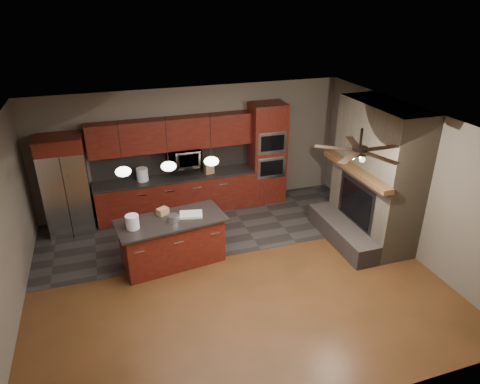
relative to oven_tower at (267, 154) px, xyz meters
name	(u,v)px	position (x,y,z in m)	size (l,w,h in m)	color
ground	(232,275)	(-1.70, -2.69, -1.19)	(7.00, 7.00, 0.00)	brown
ceiling	(231,125)	(-1.70, -2.69, 1.61)	(7.00, 6.00, 0.02)	white
back_wall	(193,149)	(-1.70, 0.31, 0.21)	(7.00, 0.02, 2.80)	#6D6357
right_wall	(407,180)	(1.80, -2.69, 0.21)	(0.02, 6.00, 2.80)	#6D6357
left_wall	(0,241)	(-5.20, -2.69, 0.21)	(0.02, 6.00, 2.80)	#6D6357
slate_tile_patch	(208,227)	(-1.70, -0.89, -1.19)	(7.00, 2.40, 0.01)	#35322F
fireplace_column	(374,180)	(1.34, -2.29, 0.11)	(1.30, 2.10, 2.80)	#726551
back_cabinetry	(176,176)	(-2.18, 0.05, -0.30)	(3.59, 0.64, 2.20)	maroon
oven_tower	(267,154)	(0.00, 0.00, 0.00)	(0.80, 0.63, 2.38)	maroon
microwave	(183,158)	(-1.98, 0.06, 0.11)	(0.73, 0.41, 0.50)	silver
refrigerator	(66,185)	(-4.45, -0.07, -0.15)	(0.89, 0.75, 2.08)	silver
kitchen_island	(173,241)	(-2.63, -1.97, -0.73)	(2.04, 1.14, 0.92)	maroon
white_bucket	(132,222)	(-3.31, -2.07, -0.15)	(0.23, 0.23, 0.25)	white
paint_can	(173,218)	(-2.60, -2.06, -0.20)	(0.20, 0.20, 0.13)	silver
paint_tray	(191,214)	(-2.25, -1.93, -0.25)	(0.41, 0.29, 0.04)	white
cardboard_box	(163,211)	(-2.73, -1.73, -0.21)	(0.20, 0.14, 0.13)	tan
counter_bucket	(142,174)	(-2.90, 0.01, -0.15)	(0.25, 0.25, 0.29)	white
counter_box	(209,169)	(-1.42, -0.04, -0.18)	(0.20, 0.16, 0.22)	#A17553
pendant_left	(123,171)	(-3.35, -1.99, 0.77)	(0.26, 0.26, 0.92)	black
pendant_center	(169,166)	(-2.60, -1.99, 0.77)	(0.26, 0.26, 0.92)	black
pendant_right	(211,161)	(-1.85, -1.99, 0.77)	(0.26, 0.26, 0.92)	black
ceiling_fan	(360,150)	(0.10, -3.49, 1.27)	(1.27, 1.33, 0.41)	black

